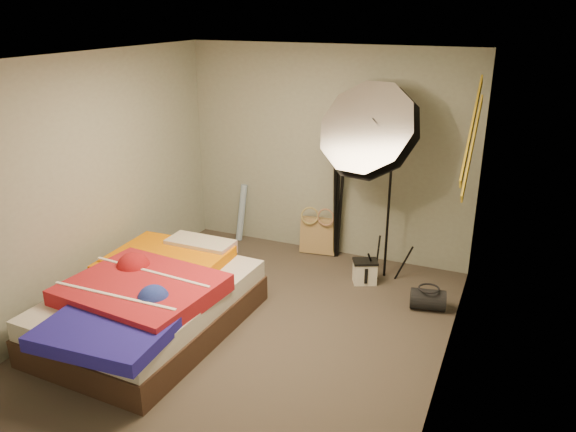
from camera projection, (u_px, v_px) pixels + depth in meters
The scene contains 15 objects.
floor at pixel (254, 327), 5.38m from camera, with size 4.00×4.00×0.00m, color #4B413A.
ceiling at pixel (247, 58), 4.50m from camera, with size 4.00×4.00×0.00m, color silver.
wall_back at pixel (327, 153), 6.66m from camera, with size 3.50×3.50×0.00m, color gray.
wall_front at pixel (93, 311), 3.22m from camera, with size 3.50×3.50×0.00m, color gray.
wall_left at pixel (94, 181), 5.59m from camera, with size 4.00×4.00×0.00m, color gray.
wall_right at pixel (455, 235), 4.29m from camera, with size 4.00×4.00×0.00m, color gray.
tote_bag at pixel (318, 236), 6.95m from camera, with size 0.44×0.13×0.44m, color tan.
wrapping_roll at pixel (242, 213), 7.30m from camera, with size 0.08×0.08×0.74m, color #4E7EB3.
camera_case at pixel (365, 272), 6.21m from camera, with size 0.25×0.18×0.25m, color silver.
duffel_bag at pixel (428, 299), 5.67m from camera, with size 0.21×0.21×0.35m, color black.
wall_stripe_upper at pixel (472, 129), 4.57m from camera, with size 0.02×1.10×0.10m, color gold.
wall_stripe_lower at pixel (472, 146), 4.85m from camera, with size 0.02×1.10×0.10m, color gold.
bed at pixel (150, 302), 5.23m from camera, with size 1.49×2.23×0.59m.
photo_umbrella at pixel (371, 133), 5.84m from camera, with size 1.44×1.13×2.30m.
camera_tripod at pixel (338, 193), 6.62m from camera, with size 0.09×0.09×1.43m.
Camera 1 is at (2.15, -4.15, 2.89)m, focal length 35.00 mm.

